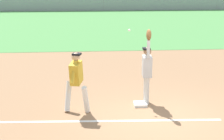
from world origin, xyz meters
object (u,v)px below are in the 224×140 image
(runner, at_px, (76,78))
(parked_car_white, at_px, (102,2))
(baseball, at_px, (129,30))
(parked_car_tan, at_px, (46,3))
(first_base, at_px, (140,104))
(parked_car_red, at_px, (147,2))
(fielder, at_px, (147,67))

(runner, bearing_deg, parked_car_white, 101.42)
(runner, bearing_deg, baseball, 43.31)
(parked_car_tan, bearing_deg, first_base, -82.36)
(baseball, height_order, parked_car_red, baseball)
(fielder, relative_size, parked_car_tan, 0.51)
(fielder, relative_size, parked_car_red, 0.52)
(baseball, bearing_deg, runner, -152.19)
(first_base, bearing_deg, runner, -169.08)
(first_base, bearing_deg, baseball, 123.21)
(fielder, distance_m, parked_car_red, 30.85)
(first_base, height_order, parked_car_tan, parked_car_tan)
(baseball, relative_size, parked_car_red, 0.02)
(runner, height_order, parked_car_red, runner)
(first_base, distance_m, parked_car_white, 30.91)
(first_base, distance_m, baseball, 2.21)
(fielder, height_order, parked_car_tan, fielder)
(baseball, relative_size, parked_car_white, 0.02)
(parked_car_white, height_order, parked_car_red, same)
(fielder, bearing_deg, runner, 18.16)
(first_base, relative_size, runner, 0.22)
(fielder, relative_size, runner, 1.33)
(first_base, xyz_separation_m, parked_car_white, (0.37, 30.90, 0.63))
(runner, height_order, parked_car_white, runner)
(parked_car_red, bearing_deg, parked_car_tan, -176.33)
(parked_car_tan, bearing_deg, parked_car_white, 4.85)
(parked_car_tan, xyz_separation_m, parked_car_white, (6.34, 0.94, 0.00))
(first_base, relative_size, parked_car_red, 0.09)
(baseball, xyz_separation_m, parked_car_red, (5.87, 30.09, -1.51))
(parked_car_tan, relative_size, parked_car_white, 1.00)
(parked_car_white, bearing_deg, first_base, -95.02)
(baseball, relative_size, parked_car_tan, 0.02)
(fielder, height_order, runner, fielder)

